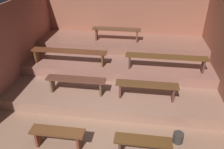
% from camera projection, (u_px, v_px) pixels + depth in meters
% --- Properties ---
extents(ground, '(6.63, 6.25, 0.08)m').
position_uv_depth(ground, '(114.00, 93.00, 6.74)').
color(ground, '#916953').
extents(wall_back, '(6.63, 0.06, 2.50)m').
position_uv_depth(wall_back, '(124.00, 24.00, 8.47)').
color(wall_back, '#9C5B45').
rests_on(wall_back, ground).
extents(wall_left, '(0.06, 6.25, 2.50)m').
position_uv_depth(wall_left, '(13.00, 47.00, 6.46)').
color(wall_left, '#9C594C').
rests_on(wall_left, ground).
extents(platform_lower, '(5.83, 4.03, 0.30)m').
position_uv_depth(platform_lower, '(117.00, 75.00, 7.25)').
color(platform_lower, '#996E5A').
rests_on(platform_lower, ground).
extents(platform_middle, '(5.83, 2.68, 0.30)m').
position_uv_depth(platform_middle, '(119.00, 58.00, 7.69)').
color(platform_middle, '#986455').
rests_on(platform_middle, platform_lower).
extents(platform_upper, '(5.83, 1.43, 0.30)m').
position_uv_depth(platform_upper, '(121.00, 43.00, 8.07)').
color(platform_upper, '#905E4D').
rests_on(platform_upper, platform_middle).
extents(bench_floor_left, '(1.15, 0.29, 0.45)m').
position_uv_depth(bench_floor_left, '(58.00, 134.00, 4.70)').
color(bench_floor_left, brown).
rests_on(bench_floor_left, ground).
extents(bench_floor_right, '(1.15, 0.29, 0.45)m').
position_uv_depth(bench_floor_right, '(143.00, 144.00, 4.48)').
color(bench_floor_right, '#563318').
rests_on(bench_floor_right, ground).
extents(bench_lower_left, '(1.59, 0.29, 0.45)m').
position_uv_depth(bench_lower_left, '(76.00, 81.00, 5.96)').
color(bench_lower_left, brown).
rests_on(bench_lower_left, platform_lower).
extents(bench_lower_right, '(1.59, 0.29, 0.45)m').
position_uv_depth(bench_lower_right, '(147.00, 87.00, 5.73)').
color(bench_lower_right, brown).
rests_on(bench_lower_right, platform_lower).
extents(bench_middle_left, '(2.35, 0.29, 0.45)m').
position_uv_depth(bench_middle_left, '(69.00, 53.00, 6.81)').
color(bench_middle_left, brown).
rests_on(bench_middle_left, platform_middle).
extents(bench_middle_right, '(2.35, 0.29, 0.45)m').
position_uv_depth(bench_middle_right, '(166.00, 58.00, 6.46)').
color(bench_middle_right, brown).
rests_on(bench_middle_right, platform_middle).
extents(bench_upper_center, '(1.66, 0.29, 0.45)m').
position_uv_depth(bench_upper_center, '(117.00, 31.00, 7.70)').
color(bench_upper_center, brown).
rests_on(bench_upper_center, platform_upper).
extents(pail_floor, '(0.23, 0.23, 0.24)m').
position_uv_depth(pail_floor, '(178.00, 138.00, 4.92)').
color(pail_floor, '#332D28').
rests_on(pail_floor, ground).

